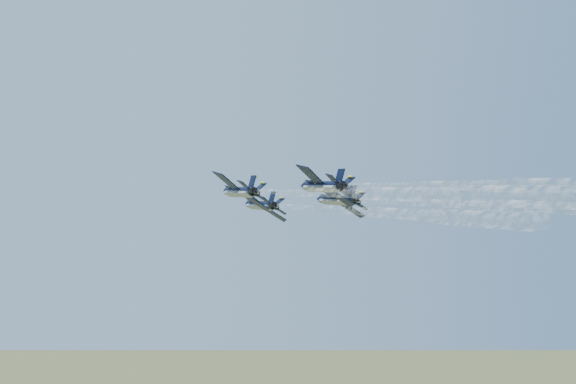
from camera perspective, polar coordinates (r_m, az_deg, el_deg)
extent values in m
cylinder|color=black|center=(130.37, -2.42, -1.14)|extent=(5.69, 12.61, 2.20)
cone|color=black|center=(137.08, -3.78, -1.51)|extent=(2.81, 2.98, 2.20)
ellipsoid|color=black|center=(133.41, -2.91, -1.12)|extent=(1.79, 2.51, 1.14)
cube|color=gray|center=(130.16, -2.55, -1.35)|extent=(4.58, 11.16, 1.10)
cube|color=black|center=(128.74, -3.39, -0.31)|extent=(5.63, 5.19, 2.99)
cube|color=#FAF50D|center=(130.21, -3.66, -0.38)|extent=(4.01, 2.91, 2.93)
cube|color=black|center=(130.65, -1.22, -1.93)|extent=(4.83, 3.13, 2.99)
cube|color=#FAF50D|center=(132.11, -1.51, -1.97)|extent=(4.65, 0.44, 2.93)
cube|color=black|center=(124.47, -1.92, -0.29)|extent=(2.63, 2.53, 1.39)
cube|color=black|center=(125.70, -0.54, -1.32)|extent=(2.29, 1.70, 1.39)
cube|color=black|center=(125.88, -1.36, -0.15)|extent=(1.28, 2.19, 2.42)
cube|color=black|center=(126.37, -0.81, -0.57)|extent=(2.47, 2.55, 1.71)
cylinder|color=black|center=(124.32, -1.26, -0.69)|extent=(1.69, 1.49, 1.43)
cylinder|color=black|center=(124.59, -0.96, -0.92)|extent=(1.69, 1.49, 1.43)
cylinder|color=black|center=(113.40, -4.28, 0.07)|extent=(5.69, 12.61, 2.20)
cone|color=black|center=(120.20, -5.73, -0.43)|extent=(2.81, 2.98, 2.20)
ellipsoid|color=black|center=(116.48, -4.80, 0.05)|extent=(1.79, 2.51, 1.14)
cube|color=gray|center=(113.20, -4.43, -0.18)|extent=(4.58, 11.16, 1.10)
cube|color=black|center=(111.89, -5.42, 1.03)|extent=(5.63, 5.19, 2.99)
cube|color=#FAF50D|center=(113.39, -5.71, 0.94)|extent=(4.01, 2.91, 2.93)
cube|color=black|center=(113.57, -2.90, -0.85)|extent=(4.83, 3.13, 2.99)
cube|color=#FAF50D|center=(115.04, -3.22, -0.91)|extent=(4.65, 0.44, 2.93)
cube|color=black|center=(107.52, -3.81, 1.12)|extent=(2.63, 2.53, 1.39)
cube|color=black|center=(108.60, -2.19, -0.10)|extent=(2.29, 1.70, 1.39)
cube|color=black|center=(108.90, -3.14, 1.26)|extent=(1.28, 2.19, 2.42)
cube|color=black|center=(109.33, -2.49, 0.77)|extent=(2.47, 2.55, 1.71)
cylinder|color=black|center=(107.30, -3.05, 0.65)|extent=(1.69, 1.49, 1.43)
cylinder|color=black|center=(107.54, -2.70, 0.39)|extent=(1.69, 1.49, 1.43)
cylinder|color=black|center=(123.50, 4.41, -0.68)|extent=(5.69, 12.61, 2.20)
cone|color=black|center=(129.80, 2.63, -1.10)|extent=(2.81, 2.98, 2.20)
ellipsoid|color=black|center=(126.39, 3.73, -0.67)|extent=(1.79, 2.51, 1.14)
cube|color=gray|center=(123.26, 4.29, -0.91)|extent=(4.58, 11.16, 1.10)
cube|color=black|center=(121.64, 3.49, 0.20)|extent=(5.63, 5.19, 2.99)
cube|color=#FAF50D|center=(123.03, 3.11, 0.13)|extent=(4.01, 2.91, 2.93)
cube|color=black|center=(124.10, 5.66, -1.51)|extent=(4.83, 3.13, 2.99)
cube|color=#FAF50D|center=(125.46, 5.27, -1.56)|extent=(4.65, 0.44, 2.93)
cube|color=black|center=(117.80, 5.27, 0.25)|extent=(2.63, 2.53, 1.39)
cube|color=black|center=(119.38, 6.64, -0.85)|extent=(2.29, 1.70, 1.39)
cube|color=black|center=(119.36, 5.77, 0.38)|extent=(1.28, 2.19, 2.42)
cube|color=black|center=(119.99, 6.32, -0.06)|extent=(2.47, 2.55, 1.71)
cylinder|color=black|center=(117.83, 5.98, -0.18)|extent=(1.69, 1.49, 1.43)
cylinder|color=black|center=(118.17, 6.27, -0.42)|extent=(1.69, 1.49, 1.43)
cylinder|color=black|center=(107.47, 3.16, 0.56)|extent=(5.69, 12.61, 2.20)
cone|color=black|center=(113.84, 1.20, 0.01)|extent=(2.81, 2.98, 2.20)
ellipsoid|color=black|center=(110.39, 2.41, 0.53)|extent=(1.79, 2.51, 1.14)
cube|color=gray|center=(107.22, 3.02, 0.30)|extent=(4.58, 11.16, 1.10)
cube|color=black|center=(105.70, 2.08, 1.58)|extent=(5.63, 5.19, 2.99)
cube|color=#FAF50D|center=(107.10, 1.67, 1.49)|extent=(4.01, 2.91, 2.93)
cube|color=black|center=(107.98, 4.60, -0.41)|extent=(4.83, 3.13, 2.99)
cube|color=#FAF50D|center=(109.35, 4.16, -0.48)|extent=(4.65, 0.44, 2.93)
cube|color=black|center=(101.78, 4.09, 1.69)|extent=(2.63, 2.53, 1.39)
cube|color=black|center=(103.25, 5.69, 0.40)|extent=(2.29, 1.70, 1.39)
cube|color=black|center=(103.32, 4.69, 1.83)|extent=(1.28, 2.19, 2.42)
cube|color=black|center=(103.91, 5.33, 1.31)|extent=(2.47, 2.55, 1.71)
cylinder|color=black|center=(101.76, 4.90, 1.20)|extent=(1.69, 1.49, 1.43)
cylinder|color=black|center=(102.07, 5.25, 0.92)|extent=(1.69, 1.49, 1.43)
cylinder|color=white|center=(117.16, 0.78, -0.25)|extent=(6.08, 16.94, 1.17)
cylinder|color=white|center=(103.35, 5.18, 0.96)|extent=(6.50, 17.06, 1.61)
cylinder|color=white|center=(90.40, 10.88, 2.53)|extent=(7.00, 17.21, 2.12)
cylinder|color=white|center=(78.73, 18.41, 4.55)|extent=(7.57, 17.38, 2.72)
cylinder|color=white|center=(100.04, -0.78, 1.26)|extent=(6.08, 16.94, 1.17)
cylinder|color=white|center=(86.13, 4.24, 2.96)|extent=(6.50, 17.06, 1.61)
cylinder|color=white|center=(73.23, 11.14, 5.25)|extent=(7.00, 17.21, 2.12)
cylinder|color=white|center=(61.99, 20.83, 8.31)|extent=(7.57, 17.38, 2.72)
cylinder|color=white|center=(111.30, 8.58, 0.31)|extent=(6.08, 16.94, 1.17)
cylinder|color=white|center=(98.90, 14.25, 1.66)|extent=(6.50, 17.06, 1.61)
cylinder|color=white|center=(87.81, 21.45, 3.34)|extent=(7.00, 17.21, 2.12)
cylinder|color=white|center=(95.17, 7.87, 1.88)|extent=(6.08, 16.94, 1.17)
cylinder|color=white|center=(82.82, 14.55, 3.72)|extent=(6.50, 17.06, 1.61)
cylinder|color=white|center=(72.08, 23.42, 6.07)|extent=(7.00, 17.21, 2.12)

